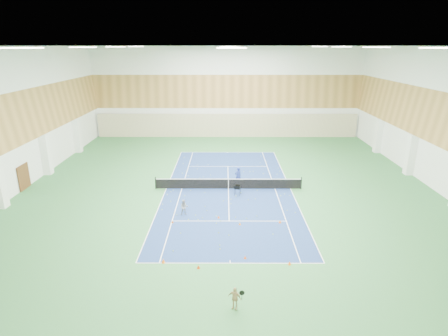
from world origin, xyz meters
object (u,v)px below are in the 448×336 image
object	(u,v)px
child_court	(184,207)
child_apron	(235,298)
ball_cart	(237,190)
coach	(238,176)
tennis_net	(228,183)

from	to	relation	value
child_court	child_apron	size ratio (longest dim) A/B	1.02
child_apron	ball_cart	size ratio (longest dim) A/B	1.34
coach	child_apron	distance (m)	16.85
coach	ball_cart	size ratio (longest dim) A/B	1.91
tennis_net	coach	size ratio (longest dim) A/B	7.71
tennis_net	child_court	world-z (taller)	child_court
child_court	child_apron	distance (m)	11.03
child_apron	coach	bearing A→B (deg)	112.08
coach	child_apron	xyz separation A→B (m)	(-0.72, -16.84, -0.25)
coach	child_court	world-z (taller)	coach
child_court	ball_cart	xyz separation A→B (m)	(4.07, 3.88, -0.16)
tennis_net	ball_cart	size ratio (longest dim) A/B	14.72
tennis_net	child_apron	world-z (taller)	child_apron
child_court	child_apron	xyz separation A→B (m)	(3.49, -10.46, -0.01)
child_court	child_apron	world-z (taller)	child_court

